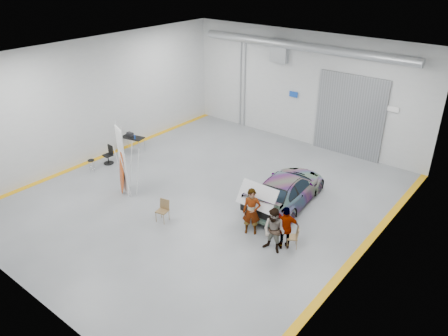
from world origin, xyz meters
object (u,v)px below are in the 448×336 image
Objects in this scene: person_b at (274,231)px; folding_chair_far at (292,241)px; shop_stool at (92,166)px; work_table at (132,137)px; folding_chair_near at (163,215)px; office_chair at (109,156)px; sedan_car at (287,189)px; person_c at (286,228)px; person_a at (252,212)px; surfboard_display at (123,167)px.

person_b is 2.08× the size of folding_chair_far.
shop_stool is 0.49× the size of work_table.
folding_chair_near is at bearing -103.86° from folding_chair_far.
office_chair is at bearing 171.86° from person_b.
folding_chair_near is at bearing 47.87° from sedan_car.
folding_chair_far is 1.30× the size of shop_stool.
person_c reaches higher than folding_chair_far.
person_a reaches higher than person_b.
surfboard_display reaches higher than folding_chair_far.
person_c is 1.79× the size of office_chair.
sedan_car is at bearing 61.54° from person_a.
surfboard_display is 5.11× the size of shop_stool.
person_a is 1.34m from person_b.
shop_stool is at bearing -80.86° from work_table.
folding_chair_far is (1.76, -2.47, -0.43)m from sedan_car.
person_a is 1.08× the size of person_b.
person_b reaches higher than sedan_car.
surfboard_display reaches higher than shop_stool.
work_table reaches higher than shop_stool.
folding_chair_near is 7.32m from work_table.
work_table is (-0.48, 2.96, 0.44)m from shop_stool.
person_b is (1.37, -3.10, 0.17)m from sedan_car.
person_b is 4.61m from folding_chair_near.
person_b is 0.53× the size of surfboard_display.
work_table is (-11.06, 2.10, 0.50)m from folding_chair_far.
shop_stool is 0.68× the size of office_chair.
sedan_car is 5.07× the size of office_chair.
person_b is 1.03× the size of person_c.
folding_chair_far is 11.27m from work_table.
sedan_car is 9.31m from work_table.
surfboard_display is 3.04m from folding_chair_near.
folding_chair_far is at bearing -10.76° from work_table.
person_b is 0.49m from person_c.
sedan_car is 3.39m from person_b.
office_chair is at bearing 146.49° from person_a.
surfboard_display is at bearing -35.34° from person_c.
folding_chair_far is at bearing 4.64° from shop_stool.
person_b is at bearing -49.58° from person_a.
person_c is at bearing -76.44° from folding_chair_far.
folding_chair_far is at bearing 3.18° from office_chair.
person_b is 11.01m from work_table.
surfboard_display reaches higher than sedan_car.
shop_stool is at bearing 178.15° from person_b.
person_a is 1.11× the size of person_c.
shop_stool is (-8.92, -0.67, -0.61)m from person_a.
office_chair is (-5.88, 1.99, 0.13)m from folding_chair_near.
folding_chair_far is at bearing -176.34° from person_c.
person_c is at bearing -11.90° from work_table.
folding_chair_far is 0.89× the size of office_chair.
folding_chair_near is at bearing 11.94° from surfboard_display.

